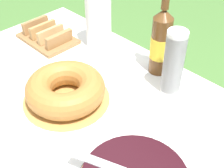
# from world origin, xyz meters

# --- Properties ---
(garden_table) EXTENTS (1.61, 1.01, 0.74)m
(garden_table) POSITION_xyz_m (0.00, 0.00, 0.67)
(garden_table) COLOR brown
(garden_table) RESTS_ON ground_plane
(tablecloth) EXTENTS (1.62, 1.02, 0.10)m
(tablecloth) POSITION_xyz_m (0.00, 0.00, 0.73)
(tablecloth) COLOR white
(tablecloth) RESTS_ON garden_table
(bundt_cake) EXTENTS (0.31, 0.31, 0.10)m
(bundt_cake) POSITION_xyz_m (-0.20, 0.05, 0.79)
(bundt_cake) COLOR tan
(bundt_cake) RESTS_ON tablecloth
(cup_stack) EXTENTS (0.07, 0.07, 0.25)m
(cup_stack) POSITION_xyz_m (0.03, 0.35, 0.87)
(cup_stack) COLOR white
(cup_stack) RESTS_ON tablecloth
(cider_bottle_amber) EXTENTS (0.08, 0.08, 0.35)m
(cider_bottle_amber) POSITION_xyz_m (-0.08, 0.42, 0.88)
(cider_bottle_amber) COLOR brown
(cider_bottle_amber) RESTS_ON tablecloth
(paper_towel_roll) EXTENTS (0.11, 0.11, 0.27)m
(paper_towel_roll) POSITION_xyz_m (-0.39, 0.39, 0.88)
(paper_towel_roll) COLOR white
(paper_towel_roll) RESTS_ON tablecloth
(bread_board) EXTENTS (0.26, 0.18, 0.07)m
(bread_board) POSITION_xyz_m (-0.58, 0.25, 0.77)
(bread_board) COLOR olive
(bread_board) RESTS_ON tablecloth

